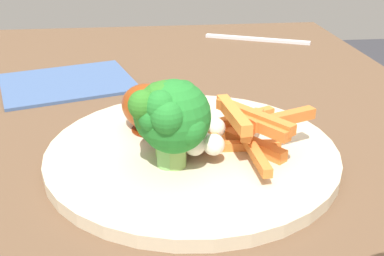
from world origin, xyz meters
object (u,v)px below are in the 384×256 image
Objects in this scene: broccoli_floret_back at (165,113)px; carrot_fries_pile at (247,127)px; chicken_drumstick_far at (171,114)px; dining_table at (155,224)px; chicken_drumstick_extra at (168,111)px; broccoli_floret_front at (171,117)px; broccoli_floret_middle at (169,112)px; dinner_plate at (192,153)px; chicken_drumstick_near at (153,110)px; fork at (257,39)px.

broccoli_floret_back reaches higher than carrot_fries_pile.
chicken_drumstick_far is at bearing 171.94° from broccoli_floret_back.
chicken_drumstick_extra is (0.01, 0.02, 0.15)m from dining_table.
broccoli_floret_front is 0.61× the size of chicken_drumstick_far.
chicken_drumstick_extra is at bearing 174.62° from broccoli_floret_back.
broccoli_floret_middle is at bearing 13.65° from dining_table.
dinner_plate is 2.13× the size of chicken_drumstick_extra.
chicken_drumstick_near reaches higher than dinner_plate.
chicken_drumstick_near is 0.84× the size of chicken_drumstick_far.
broccoli_floret_middle reaches higher than dinner_plate.
broccoli_floret_middle is 0.07m from carrot_fries_pile.
broccoli_floret_middle reaches higher than fork.
fork is at bearing 158.78° from dinner_plate.
fork is at bearing 157.25° from broccoli_floret_back.
dinner_plate is at bearing 24.64° from chicken_drumstick_extra.
broccoli_floret_middle is 0.05m from chicken_drumstick_near.
chicken_drumstick_near reaches higher than chicken_drumstick_far.
fork is at bearing 156.74° from broccoli_floret_middle.
dining_table is 0.18m from broccoli_floret_middle.
broccoli_floret_middle reaches higher than dining_table.
chicken_drumstick_near is 0.57× the size of fork.
chicken_drumstick_near reaches higher than carrot_fries_pile.
dining_table is at bearing -167.08° from chicken_drumstick_near.
broccoli_floret_middle is at bearing -65.82° from dinner_plate.
dining_table is at bearing -125.45° from carrot_fries_pile.
chicken_drumstick_extra is at bearing 178.44° from broccoli_floret_front.
carrot_fries_pile is at bearing 106.53° from broccoli_floret_back.
carrot_fries_pile reaches higher than dining_table.
broccoli_floret_middle reaches higher than carrot_fries_pile.
broccoli_floret_middle is at bearing -89.72° from fork.
broccoli_floret_front is 1.01× the size of broccoli_floret_back.
chicken_drumstick_near is at bearing -173.91° from broccoli_floret_back.
broccoli_floret_back is 0.59× the size of carrot_fries_pile.
broccoli_floret_middle is at bearing -6.10° from chicken_drumstick_far.
fork is (-0.46, 0.19, -0.06)m from broccoli_floret_back.
dining_table is 0.20m from broccoli_floret_back.
broccoli_floret_middle is 0.05m from chicken_drumstick_far.
broccoli_floret_back is at bearing -5.38° from chicken_drumstick_extra.
chicken_drumstick_near is at bearing -93.76° from fork.
chicken_drumstick_far reaches higher than dinner_plate.
dining_table is at bearing -145.06° from dinner_plate.
broccoli_floret_back reaches higher than chicken_drumstick_far.
carrot_fries_pile is 0.10m from chicken_drumstick_near.
dinner_plate is at bearing 40.79° from chicken_drumstick_near.
broccoli_floret_back is at bearing -89.21° from fork.
broccoli_floret_back reaches higher than fork.
broccoli_floret_front reaches higher than chicken_drumstick_far.
dinner_plate reaches higher than fork.
carrot_fries_pile is at bearing 53.55° from chicken_drumstick_extra.
dining_table is 0.44m from fork.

